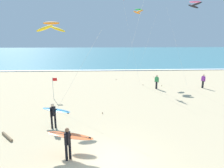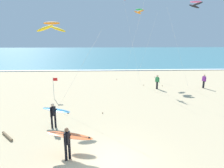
{
  "view_description": "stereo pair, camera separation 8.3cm",
  "coord_description": "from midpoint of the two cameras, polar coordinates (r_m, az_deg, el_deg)",
  "views": [
    {
      "loc": [
        -0.24,
        -8.8,
        6.06
      ],
      "look_at": [
        0.39,
        4.34,
        2.86
      ],
      "focal_mm": 33.17,
      "sensor_mm": 36.0,
      "label": 1
    },
    {
      "loc": [
        -0.16,
        -8.8,
        6.06
      ],
      "look_at": [
        0.39,
        4.34,
        2.86
      ],
      "focal_mm": 33.17,
      "sensor_mm": 36.0,
      "label": 2
    }
  ],
  "objects": [
    {
      "name": "shoreline_foam",
      "position": [
        35.07,
        -2.03,
        3.86
      ],
      "size": [
        160.0,
        0.95,
        0.01
      ],
      "primitive_type": "cube",
      "color": "white",
      "rests_on": "ocean_water"
    },
    {
      "name": "kite_arc_rose_far",
      "position": [
        24.99,
        22.12,
        19.7
      ],
      "size": [
        3.74,
        2.7,
        9.44
      ],
      "color": "black",
      "rests_on": "ground"
    },
    {
      "name": "ground_plane",
      "position": [
        10.69,
        -0.95,
        -20.88
      ],
      "size": [
        160.0,
        160.0,
        0.0
      ],
      "primitive_type": "plane",
      "color": "#D1BA8E"
    },
    {
      "name": "kite_arc_amber_close",
      "position": [
        16.38,
        -16.11,
        14.86
      ],
      "size": [
        4.63,
        2.78,
        6.92
      ],
      "color": "yellow",
      "rests_on": "ground"
    },
    {
      "name": "driftwood_log",
      "position": [
        14.25,
        -26.73,
        -12.72
      ],
      "size": [
        1.08,
        1.13,
        0.16
      ],
      "primitive_type": "cylinder",
      "rotation": [
        0.0,
        1.57,
        2.32
      ],
      "color": "#846B4C",
      "rests_on": "ground"
    },
    {
      "name": "bystander_green_top",
      "position": [
        23.74,
        12.45,
        0.58
      ],
      "size": [
        0.4,
        0.35,
        1.59
      ],
      "color": "black",
      "rests_on": "ground"
    },
    {
      "name": "lifeguard_flag",
      "position": [
        20.28,
        -15.59,
        -0.51
      ],
      "size": [
        0.45,
        0.05,
        2.1
      ],
      "color": "silver",
      "rests_on": "ground"
    },
    {
      "name": "ocean_water",
      "position": [
        64.54,
        -2.22,
        8.32
      ],
      "size": [
        160.0,
        60.0,
        0.08
      ],
      "primitive_type": "cube",
      "color": "teal",
      "rests_on": "ground"
    },
    {
      "name": "surfer_lead",
      "position": [
        14.24,
        -15.4,
        -7.48
      ],
      "size": [
        2.15,
        1.27,
        1.71
      ],
      "color": "black",
      "rests_on": "ground"
    },
    {
      "name": "kite_arc_emerald_distant",
      "position": [
        28.95,
        7.55,
        19.26
      ],
      "size": [
        3.16,
        2.18,
        9.25
      ],
      "color": "orange",
      "rests_on": "ground"
    },
    {
      "name": "surfer_trailing",
      "position": [
        10.74,
        -11.68,
        -14.45
      ],
      "size": [
        2.47,
        1.14,
        1.71
      ],
      "color": "black",
      "rests_on": "ground"
    },
    {
      "name": "bystander_purple_top",
      "position": [
        25.78,
        24.08,
        0.72
      ],
      "size": [
        0.32,
        0.43,
        1.59
      ],
      "color": "black",
      "rests_on": "ground"
    }
  ]
}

